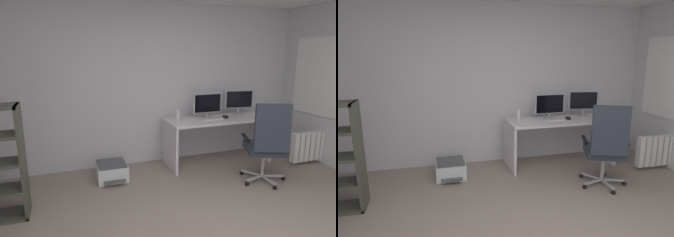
% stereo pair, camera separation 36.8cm
% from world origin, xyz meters
% --- Properties ---
extents(wall_back, '(5.36, 0.10, 2.50)m').
position_xyz_m(wall_back, '(0.00, 2.76, 1.25)').
color(wall_back, silver).
rests_on(wall_back, ground).
extents(window_pane, '(0.01, 1.23, 1.15)m').
position_xyz_m(window_pane, '(2.67, 1.74, 1.38)').
color(window_pane, white).
extents(window_frame, '(0.02, 1.31, 1.23)m').
position_xyz_m(window_frame, '(2.67, 1.74, 1.38)').
color(window_frame, white).
extents(desk, '(1.67, 0.65, 0.74)m').
position_xyz_m(desk, '(1.10, 2.31, 0.55)').
color(desk, silver).
rests_on(desk, ground).
extents(monitor_main, '(0.49, 0.18, 0.38)m').
position_xyz_m(monitor_main, '(0.96, 2.42, 0.95)').
color(monitor_main, '#B2B5B7').
rests_on(monitor_main, desk).
extents(monitor_secondary, '(0.47, 0.18, 0.41)m').
position_xyz_m(monitor_secondary, '(1.54, 2.42, 0.98)').
color(monitor_secondary, '#B2B5B7').
rests_on(monitor_secondary, desk).
extents(keyboard, '(0.34, 0.14, 0.02)m').
position_xyz_m(keyboard, '(0.96, 2.26, 0.75)').
color(keyboard, silver).
rests_on(keyboard, desk).
extents(computer_mouse, '(0.07, 0.11, 0.03)m').
position_xyz_m(computer_mouse, '(1.22, 2.28, 0.75)').
color(computer_mouse, black).
rests_on(computer_mouse, desk).
extents(desktop_speaker, '(0.07, 0.07, 0.17)m').
position_xyz_m(desktop_speaker, '(0.44, 2.37, 0.82)').
color(desktop_speaker, silver).
rests_on(desktop_speaker, desk).
extents(office_chair, '(0.64, 0.68, 1.14)m').
position_xyz_m(office_chair, '(1.31, 1.36, 0.60)').
color(office_chair, '#B7BABC').
rests_on(office_chair, ground).
extents(printer, '(0.41, 0.51, 0.24)m').
position_xyz_m(printer, '(-0.62, 2.22, 0.12)').
color(printer, silver).
rests_on(printer, ground).
extents(radiator, '(0.91, 0.10, 0.47)m').
position_xyz_m(radiator, '(2.58, 1.74, 0.29)').
color(radiator, white).
rests_on(radiator, ground).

